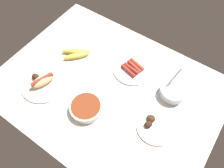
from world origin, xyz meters
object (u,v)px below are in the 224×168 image
Objects in this scene: bowl_chili at (86,107)px; plate_sausages at (133,69)px; banana_bunch at (76,53)px; plate_grilled_meat at (155,126)px; bowl_coleslaw at (173,91)px; plate_hotdog_assembled at (43,82)px.

plate_sausages is at bearing -99.80° from bowl_chili.
plate_sausages is at bearing -163.03° from banana_bunch.
banana_bunch is 0.86× the size of plate_grilled_meat.
bowl_coleslaw reaches higher than bowl_chili.
bowl_chili is at bearing 80.20° from plate_sausages.
plate_sausages is 0.89× the size of plate_hotdog_assembled.
plate_hotdog_assembled is at bearing 29.32° from bowl_coleslaw.
plate_sausages is 1.51× the size of bowl_coleslaw.
plate_sausages is 36.17cm from plate_grilled_meat.
plate_sausages is 1.35× the size of banana_bunch.
bowl_chili is at bearing -177.79° from plate_hotdog_assembled.
plate_grilled_meat is at bearing 139.88° from plate_sausages.
bowl_coleslaw is 60.48cm from banana_bunch.
bowl_chili is at bearing 137.69° from banana_bunch.
banana_bunch is at bearing -94.29° from plate_hotdog_assembled.
bowl_coleslaw is 0.76× the size of plate_grilled_meat.
bowl_chili is 1.01× the size of banana_bunch.
bowl_chili is (6.10, 35.34, 1.38)cm from plate_sausages.
bowl_coleslaw is at bearing -150.68° from plate_hotdog_assembled.
plate_sausages is 26.35cm from bowl_coleslaw.
bowl_chili is at bearing 46.11° from bowl_coleslaw.
plate_hotdog_assembled is (61.83, 34.73, -1.26)cm from bowl_coleslaw.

